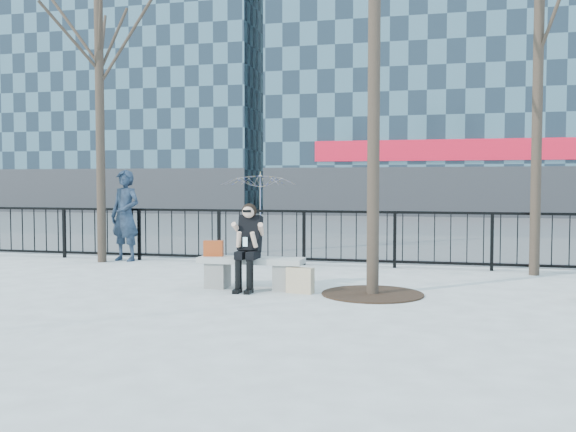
# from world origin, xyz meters

# --- Properties ---
(ground) EXTENTS (120.00, 120.00, 0.00)m
(ground) POSITION_xyz_m (0.00, 0.00, 0.00)
(ground) COLOR gray
(ground) RESTS_ON ground
(street_surface) EXTENTS (60.00, 23.00, 0.01)m
(street_surface) POSITION_xyz_m (0.00, 15.00, 0.00)
(street_surface) COLOR #474747
(street_surface) RESTS_ON ground
(railing) EXTENTS (14.00, 0.06, 1.10)m
(railing) POSITION_xyz_m (0.00, 3.00, 0.55)
(railing) COLOR black
(railing) RESTS_ON ground
(building_left) EXTENTS (16.20, 10.20, 22.60)m
(building_left) POSITION_xyz_m (-15.00, 27.00, 11.30)
(building_left) COLOR #466571
(building_left) RESTS_ON ground
(tree_left) EXTENTS (2.80, 2.80, 6.50)m
(tree_left) POSITION_xyz_m (-4.00, 2.50, 4.86)
(tree_left) COLOR black
(tree_left) RESTS_ON ground
(tree_grate) EXTENTS (1.50, 1.50, 0.02)m
(tree_grate) POSITION_xyz_m (1.90, -0.10, 0.01)
(tree_grate) COLOR black
(tree_grate) RESTS_ON ground
(bench_main) EXTENTS (1.65, 0.46, 0.49)m
(bench_main) POSITION_xyz_m (0.00, 0.00, 0.30)
(bench_main) COLOR slate
(bench_main) RESTS_ON ground
(seated_woman) EXTENTS (0.50, 0.64, 1.34)m
(seated_woman) POSITION_xyz_m (0.00, -0.16, 0.67)
(seated_woman) COLOR black
(seated_woman) RESTS_ON ground
(handbag) EXTENTS (0.32, 0.19, 0.25)m
(handbag) POSITION_xyz_m (-0.62, 0.02, 0.61)
(handbag) COLOR #A63A14
(handbag) RESTS_ON bench_main
(shopping_bag) EXTENTS (0.43, 0.23, 0.38)m
(shopping_bag) POSITION_xyz_m (0.83, -0.21, 0.19)
(shopping_bag) COLOR beige
(shopping_bag) RESTS_ON ground
(standing_man) EXTENTS (0.79, 0.61, 1.92)m
(standing_man) POSITION_xyz_m (-3.62, 2.80, 0.96)
(standing_man) COLOR black
(standing_man) RESTS_ON ground
(vendor_umbrella) EXTENTS (2.79, 2.81, 1.97)m
(vendor_umbrella) POSITION_xyz_m (-2.14, 7.86, 0.98)
(vendor_umbrella) COLOR yellow
(vendor_umbrella) RESTS_ON ground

